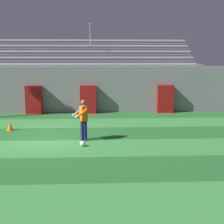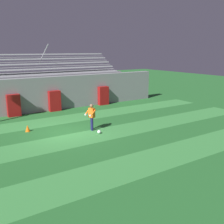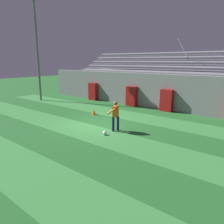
# 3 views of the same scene
# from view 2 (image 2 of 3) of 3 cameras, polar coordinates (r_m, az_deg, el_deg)

# --- Properties ---
(ground_plane) EXTENTS (80.00, 80.00, 0.00)m
(ground_plane) POSITION_cam_2_polar(r_m,az_deg,el_deg) (16.35, -10.03, -4.45)
(ground_plane) COLOR #236028
(turf_stripe_near) EXTENTS (28.00, 2.26, 0.01)m
(turf_stripe_near) POSITION_cam_2_polar(r_m,az_deg,el_deg) (11.44, 2.29, -12.25)
(turf_stripe_near) COLOR #38843D
(turf_stripe_near) RESTS_ON ground
(turf_stripe_mid) EXTENTS (28.00, 2.26, 0.01)m
(turf_stripe_mid) POSITION_cam_2_polar(r_m,az_deg,el_deg) (15.06, -7.76, -5.92)
(turf_stripe_mid) COLOR #38843D
(turf_stripe_mid) RESTS_ON ground
(turf_stripe_far) EXTENTS (28.00, 2.26, 0.01)m
(turf_stripe_far) POSITION_cam_2_polar(r_m,az_deg,el_deg) (19.06, -13.64, -2.05)
(turf_stripe_far) COLOR #38843D
(turf_stripe_far) RESTS_ON ground
(back_wall) EXTENTS (24.00, 0.60, 2.80)m
(back_wall) POSITION_cam_2_polar(r_m,az_deg,el_deg) (22.01, -16.93, 3.52)
(back_wall) COLOR gray
(back_wall) RESTS_ON ground
(padding_pillar_gate_left) EXTENTS (0.96, 0.44, 1.69)m
(padding_pillar_gate_left) POSITION_cam_2_polar(r_m,az_deg,el_deg) (21.20, -20.61, 1.34)
(padding_pillar_gate_left) COLOR maroon
(padding_pillar_gate_left) RESTS_ON ground
(padding_pillar_gate_right) EXTENTS (0.96, 0.44, 1.69)m
(padding_pillar_gate_right) POSITION_cam_2_polar(r_m,az_deg,el_deg) (22.10, -12.38, 2.36)
(padding_pillar_gate_right) COLOR maroon
(padding_pillar_gate_right) RESTS_ON ground
(padding_pillar_far_right) EXTENTS (0.96, 0.44, 1.69)m
(padding_pillar_far_right) POSITION_cam_2_polar(r_m,az_deg,el_deg) (24.13, -1.90, 3.58)
(padding_pillar_far_right) COLOR maroon
(padding_pillar_far_right) RESTS_ON ground
(bleacher_stand) EXTENTS (18.00, 4.05, 5.43)m
(bleacher_stand) POSITION_cam_2_polar(r_m,az_deg,el_deg) (24.23, -18.54, 4.51)
(bleacher_stand) COLOR gray
(bleacher_stand) RESTS_ON ground
(goalkeeper) EXTENTS (0.65, 0.70, 1.67)m
(goalkeeper) POSITION_cam_2_polar(r_m,az_deg,el_deg) (16.43, -4.47, -0.73)
(goalkeeper) COLOR #19194C
(goalkeeper) RESTS_ON ground
(soccer_ball) EXTENTS (0.22, 0.22, 0.22)m
(soccer_ball) POSITION_cam_2_polar(r_m,az_deg,el_deg) (15.91, -2.84, -4.34)
(soccer_ball) COLOR white
(soccer_ball) RESTS_ON ground
(traffic_cone) EXTENTS (0.30, 0.30, 0.42)m
(traffic_cone) POSITION_cam_2_polar(r_m,az_deg,el_deg) (17.10, -17.91, -3.38)
(traffic_cone) COLOR orange
(traffic_cone) RESTS_ON ground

